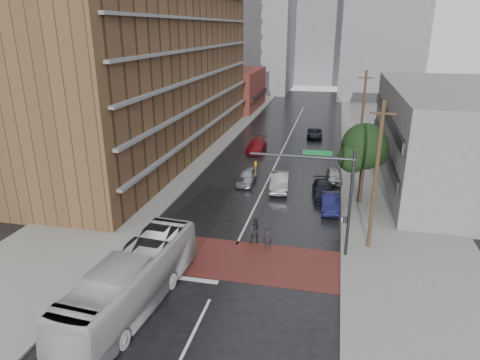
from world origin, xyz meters
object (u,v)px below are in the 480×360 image
at_px(car_parked_mid, 323,190).
at_px(pedestrian_b, 256,231).
at_px(car_travel_a, 247,176).
at_px(pedestrian_a, 268,237).
at_px(car_parked_far, 334,176).
at_px(transit_bus, 132,282).
at_px(car_travel_c, 257,146).
at_px(suv_travel, 315,133).
at_px(car_parked_near, 330,202).
at_px(car_travel_b, 279,182).

bearing_deg(car_parked_mid, pedestrian_b, -119.47).
bearing_deg(car_travel_a, pedestrian_a, -74.13).
relative_size(pedestrian_a, car_parked_far, 0.48).
bearing_deg(car_travel_a, transit_bus, -97.48).
distance_m(car_travel_c, car_parked_mid, 15.81).
relative_size(pedestrian_b, car_travel_a, 0.46).
bearing_deg(car_travel_c, pedestrian_a, -77.46).
relative_size(transit_bus, suv_travel, 2.56).
relative_size(car_parked_near, car_parked_mid, 0.91).
relative_size(car_travel_a, suv_travel, 0.94).
bearing_deg(suv_travel, pedestrian_b, -96.94).
relative_size(pedestrian_b, car_parked_near, 0.46).
relative_size(car_travel_a, car_parked_far, 1.13).
height_order(pedestrian_a, car_travel_b, pedestrian_a).
distance_m(car_travel_c, car_parked_far, 12.97).
xyz_separation_m(car_travel_a, car_parked_far, (8.20, 2.21, -0.08)).
xyz_separation_m(transit_bus, pedestrian_b, (5.02, 8.49, -0.62)).
xyz_separation_m(transit_bus, pedestrian_a, (5.93, 7.87, -0.68)).
bearing_deg(car_parked_near, pedestrian_a, -119.60).
height_order(pedestrian_b, car_travel_b, pedestrian_b).
xyz_separation_m(car_parked_near, car_parked_mid, (-0.68, 2.71, -0.02)).
bearing_deg(pedestrian_a, car_travel_c, 98.41).
distance_m(pedestrian_b, car_travel_c, 23.46).
distance_m(car_travel_a, suv_travel, 20.27).
relative_size(transit_bus, car_travel_b, 2.43).
bearing_deg(suv_travel, car_travel_a, -108.22).
height_order(suv_travel, car_parked_far, car_parked_far).
bearing_deg(car_travel_b, suv_travel, 79.27).
xyz_separation_m(car_travel_b, car_travel_c, (-4.45, 12.32, -0.04)).
relative_size(transit_bus, pedestrian_b, 5.98).
distance_m(pedestrian_a, car_parked_far, 15.23).
xyz_separation_m(car_travel_a, suv_travel, (5.32, 19.56, -0.09)).
bearing_deg(pedestrian_b, car_travel_c, 80.87).
xyz_separation_m(transit_bus, car_parked_far, (10.06, 22.54, -0.94)).
bearing_deg(car_parked_far, pedestrian_b, -113.34).
height_order(suv_travel, car_parked_mid, car_parked_mid).
height_order(transit_bus, car_parked_mid, transit_bus).
bearing_deg(car_parked_near, car_travel_b, 139.22).
relative_size(car_travel_b, suv_travel, 1.06).
height_order(car_travel_b, suv_travel, car_travel_b).
xyz_separation_m(pedestrian_a, suv_travel, (1.24, 32.01, -0.27)).
xyz_separation_m(suv_travel, car_parked_near, (2.70, -24.40, 0.06)).
bearing_deg(car_travel_a, car_parked_far, 12.82).
bearing_deg(car_parked_near, car_travel_c, 117.42).
relative_size(car_travel_b, car_parked_mid, 1.03).
height_order(transit_bus, pedestrian_a, transit_bus).
bearing_deg(suv_travel, car_travel_c, -130.72).
bearing_deg(transit_bus, car_parked_mid, 67.62).
height_order(car_travel_a, car_travel_c, car_travel_c).
bearing_deg(suv_travel, pedestrian_a, -95.22).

